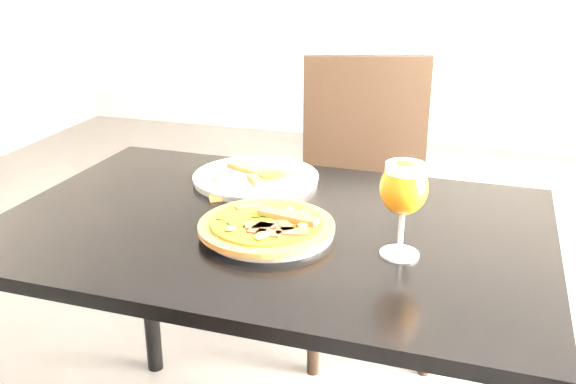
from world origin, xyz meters
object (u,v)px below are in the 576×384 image
(pizza, at_px, (267,224))
(beer_glass, at_px, (404,189))
(dining_table, at_px, (272,257))
(chair_far, at_px, (367,193))

(pizza, bearing_deg, beer_glass, -2.45)
(pizza, height_order, beer_glass, beer_glass)
(dining_table, height_order, chair_far, chair_far)
(pizza, bearing_deg, dining_table, 101.14)
(dining_table, relative_size, beer_glass, 6.24)
(chair_far, height_order, pizza, chair_far)
(dining_table, height_order, beer_glass, beer_glass)
(pizza, relative_size, beer_glass, 1.48)
(pizza, distance_m, beer_glass, 0.30)
(dining_table, bearing_deg, pizza, -77.86)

